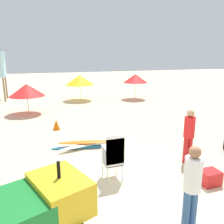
# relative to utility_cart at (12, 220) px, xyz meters

# --- Properties ---
(ground) EXTENTS (80.00, 80.00, 0.00)m
(ground) POSITION_rel_utility_cart_xyz_m (2.74, 0.90, -0.78)
(ground) COLOR beige
(utility_cart) EXTENTS (2.80, 2.02, 1.50)m
(utility_cart) POSITION_rel_utility_cart_xyz_m (0.00, 0.00, 0.00)
(utility_cart) COLOR #197A2D
(utility_cart) RESTS_ON ground
(stacked_plastic_chairs) EXTENTS (0.48, 0.48, 1.29)m
(stacked_plastic_chairs) POSITION_rel_utility_cart_xyz_m (2.31, 1.86, -0.04)
(stacked_plastic_chairs) COLOR white
(stacked_plastic_chairs) RESTS_ON ground
(surfboard_pile) EXTENTS (2.51, 0.79, 0.24)m
(surfboard_pile) POSITION_rel_utility_cart_xyz_m (2.11, 4.23, -0.67)
(surfboard_pile) COLOR #268CCC
(surfboard_pile) RESTS_ON ground
(lifeguard_near_center) EXTENTS (0.32, 0.32, 1.68)m
(lifeguard_near_center) POSITION_rel_utility_cart_xyz_m (3.06, -0.28, 0.18)
(lifeguard_near_center) COLOR #33598C
(lifeguard_near_center) RESTS_ON ground
(lifeguard_far_right) EXTENTS (0.32, 0.32, 1.67)m
(lifeguard_far_right) POSITION_rel_utility_cart_xyz_m (4.80, 2.10, 0.17)
(lifeguard_far_right) COLOR red
(lifeguard_far_right) RESTS_ON ground
(beach_umbrella_left) EXTENTS (1.94, 1.94, 1.68)m
(beach_umbrella_left) POSITION_rel_utility_cart_xyz_m (0.15, 10.18, 0.55)
(beach_umbrella_left) COLOR beige
(beach_umbrella_left) RESTS_ON ground
(beach_umbrella_mid) EXTENTS (2.04, 2.04, 1.83)m
(beach_umbrella_mid) POSITION_rel_utility_cart_xyz_m (3.72, 13.16, 0.69)
(beach_umbrella_mid) COLOR beige
(beach_umbrella_mid) RESTS_ON ground
(beach_umbrella_far) EXTENTS (1.79, 1.79, 1.85)m
(beach_umbrella_far) POSITION_rel_utility_cart_xyz_m (7.74, 12.31, 0.76)
(beach_umbrella_far) COLOR beige
(beach_umbrella_far) RESTS_ON ground
(traffic_cone_near) EXTENTS (0.33, 0.33, 0.47)m
(traffic_cone_near) POSITION_rel_utility_cart_xyz_m (1.32, 6.66, -0.55)
(traffic_cone_near) COLOR orange
(traffic_cone_near) RESTS_ON ground
(cooler_box) EXTENTS (0.49, 0.40, 0.37)m
(cooler_box) POSITION_rel_utility_cart_xyz_m (4.55, 0.84, -0.60)
(cooler_box) COLOR red
(cooler_box) RESTS_ON ground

